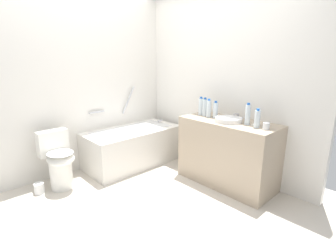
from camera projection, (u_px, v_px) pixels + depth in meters
ground_plane at (137, 201)px, 2.84m from camera, size 3.76×3.76×0.00m
wall_back_tiled at (78, 80)px, 3.43m from camera, size 3.16×0.10×2.56m
wall_right_mirror at (218, 80)px, 3.45m from camera, size 0.10×2.91×2.56m
bathtub at (133, 145)px, 3.80m from camera, size 1.41×0.70×1.14m
toilet at (59, 161)px, 3.06m from camera, size 0.36×0.48×0.72m
vanity_counter at (227, 153)px, 3.16m from camera, size 0.55×1.19×0.82m
sink_basin at (229, 120)px, 3.01m from camera, size 0.32×0.32×0.05m
sink_faucet at (237, 117)px, 3.13m from camera, size 0.11×0.15×0.08m
water_bottle_0 at (257, 119)px, 2.72m from camera, size 0.06×0.06×0.21m
water_bottle_1 at (248, 114)px, 2.85m from camera, size 0.06×0.06×0.25m
water_bottle_2 at (201, 106)px, 3.36m from camera, size 0.07×0.07×0.24m
water_bottle_3 at (205, 107)px, 3.30m from camera, size 0.06×0.06×0.24m
water_bottle_4 at (215, 110)px, 3.18m from camera, size 0.06×0.06×0.22m
water_bottle_5 at (209, 109)px, 3.22m from camera, size 0.06×0.06×0.24m
drinking_glass_0 at (266, 126)px, 2.67m from camera, size 0.07×0.07×0.08m
soap_dish at (256, 125)px, 2.83m from camera, size 0.09×0.06×0.02m
toilet_paper_roll at (39, 188)px, 2.98m from camera, size 0.11×0.11×0.13m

